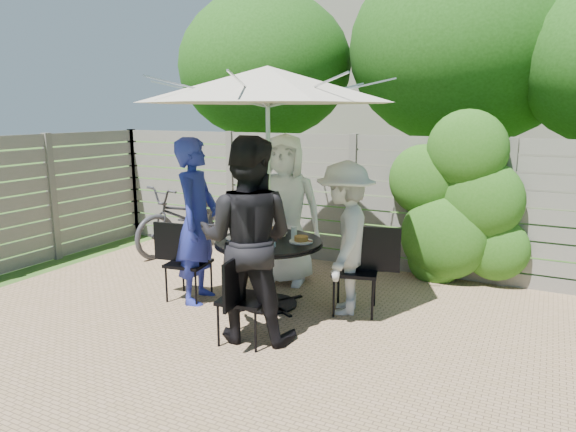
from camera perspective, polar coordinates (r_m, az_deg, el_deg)
The scene contains 21 objects.
backyard_envelope at distance 14.14m, azimuth 18.09°, elevation 12.88°, with size 60.00×60.00×5.00m.
patio_table at distance 5.68m, azimuth -2.12°, elevation -4.97°, with size 1.43×1.43×0.76m.
umbrella at distance 5.46m, azimuth -2.28°, elevation 14.36°, with size 3.30×3.30×2.61m.
chair_back at distance 6.66m, azimuth -0.10°, elevation -4.68°, with size 0.56×0.73×0.95m.
person_back at distance 6.37m, azimuth -0.36°, elevation 0.66°, with size 0.92×0.60×1.89m, color white.
chair_left at distance 6.06m, azimuth -11.05°, elevation -6.72°, with size 0.68×0.49×0.90m.
person_left at distance 5.84m, azimuth -10.09°, elevation -0.60°, with size 0.68×0.45×1.88m, color #232D99.
chair_front at distance 4.90m, azimuth -4.89°, elevation -11.09°, with size 0.48×0.67×0.89m.
person_front at distance 4.80m, azimuth -4.55°, elevation -2.71°, with size 0.94×0.74×1.94m, color black.
chair_right at distance 5.62m, azimuth 7.60°, elevation -7.87°, with size 0.74×0.57×0.97m.
person_right at distance 5.47m, azimuth 6.33°, elevation -2.52°, with size 1.07×0.61×1.65m, color beige.
plate_back at distance 5.96m, azimuth -1.31°, elevation -1.65°, with size 0.26×0.26×0.06m.
plate_left at distance 5.71m, azimuth -5.65°, elevation -2.28°, with size 0.26×0.26×0.06m.
plate_front at distance 5.28m, azimuth -3.09°, elevation -3.40°, with size 0.26×0.26×0.06m.
plate_right at distance 5.54m, azimuth 1.47°, elevation -2.66°, with size 0.26×0.26×0.06m.
glass_left at distance 5.58m, azimuth -5.00°, elevation -2.13°, with size 0.07×0.07×0.14m, color silver.
glass_front at distance 5.34m, azimuth -1.73°, elevation -2.72°, with size 0.07×0.07×0.14m, color silver.
glass_right at distance 5.65m, azimuth 0.67°, elevation -1.90°, with size 0.07×0.07×0.14m, color silver.
syrup_jug at distance 5.67m, azimuth -2.62°, elevation -1.78°, with size 0.09×0.09×0.16m, color #59280C.
coffee_cup at distance 5.79m, azimuth -0.66°, elevation -1.66°, with size 0.08×0.08×0.12m, color #C6B293.
bicycle at distance 8.08m, azimuth -10.62°, elevation -0.20°, with size 0.70×2.01×1.06m, color #333338.
Camera 1 is at (2.39, -3.65, 2.15)m, focal length 32.00 mm.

